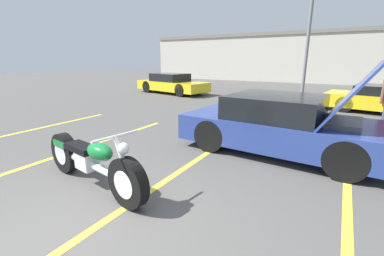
{
  "coord_description": "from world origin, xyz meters",
  "views": [
    {
      "loc": [
        2.47,
        -1.42,
        1.96
      ],
      "look_at": [
        0.27,
        2.35,
        0.8
      ],
      "focal_mm": 24.0,
      "sensor_mm": 36.0,
      "label": 1
    }
  ],
  "objects_px": {
    "show_car_hood_open": "(282,125)",
    "parked_car_left_row": "(172,84)",
    "light_pole": "(313,4)",
    "motorcycle": "(92,162)"
  },
  "relations": [
    {
      "from": "show_car_hood_open",
      "to": "parked_car_left_row",
      "type": "height_order",
      "value": "show_car_hood_open"
    },
    {
      "from": "light_pole",
      "to": "motorcycle",
      "type": "bearing_deg",
      "value": -95.33
    },
    {
      "from": "motorcycle",
      "to": "light_pole",
      "type": "bearing_deg",
      "value": 93.83
    },
    {
      "from": "show_car_hood_open",
      "to": "parked_car_left_row",
      "type": "xyz_separation_m",
      "value": [
        -7.93,
        7.24,
        -0.04
      ]
    },
    {
      "from": "light_pole",
      "to": "parked_car_left_row",
      "type": "distance_m",
      "value": 8.88
    },
    {
      "from": "light_pole",
      "to": "motorcycle",
      "type": "relative_size",
      "value": 3.53
    },
    {
      "from": "parked_car_left_row",
      "to": "light_pole",
      "type": "bearing_deg",
      "value": 37.47
    },
    {
      "from": "light_pole",
      "to": "show_car_hood_open",
      "type": "xyz_separation_m",
      "value": [
        0.93,
        -10.63,
        -4.25
      ]
    },
    {
      "from": "light_pole",
      "to": "show_car_hood_open",
      "type": "relative_size",
      "value": 2.1
    },
    {
      "from": "motorcycle",
      "to": "parked_car_left_row",
      "type": "relative_size",
      "value": 0.52
    }
  ]
}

